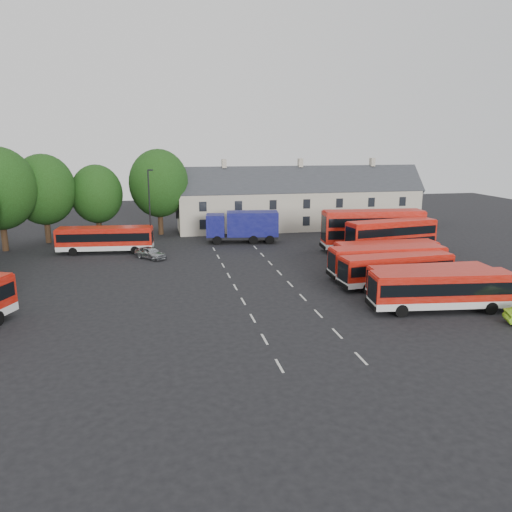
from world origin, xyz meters
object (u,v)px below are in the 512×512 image
(silver_car, at_px, (150,253))
(lamppost, at_px, (150,208))
(bus_row_a, at_px, (441,288))
(box_truck, at_px, (243,225))
(bus_dd_south, at_px, (391,237))

(silver_car, xyz_separation_m, lamppost, (0.12, 4.05, 4.37))
(bus_row_a, height_order, box_truck, box_truck)
(bus_dd_south, distance_m, lamppost, 27.29)
(bus_dd_south, xyz_separation_m, silver_car, (-25.76, 4.90, -1.72))
(bus_row_a, bearing_deg, bus_dd_south, 82.71)
(box_truck, height_order, silver_car, box_truck)
(bus_dd_south, distance_m, silver_car, 26.28)
(lamppost, bearing_deg, silver_car, -91.66)
(box_truck, bearing_deg, lamppost, -158.40)
(bus_row_a, xyz_separation_m, silver_car, (-21.60, 21.74, -1.15))
(box_truck, bearing_deg, bus_dd_south, -30.86)
(bus_dd_south, relative_size, silver_car, 2.68)
(lamppost, bearing_deg, bus_row_a, -50.21)
(silver_car, height_order, lamppost, lamppost)
(silver_car, distance_m, lamppost, 5.96)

